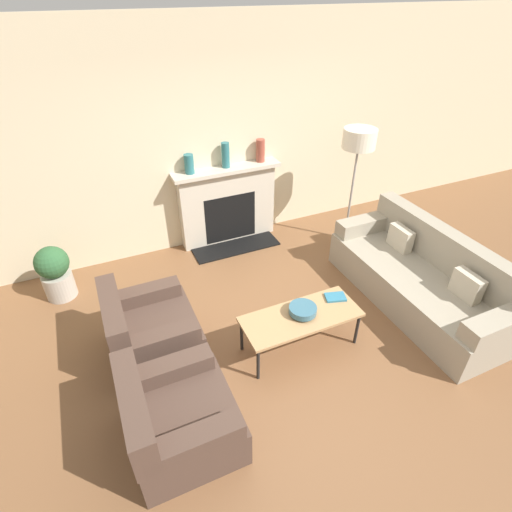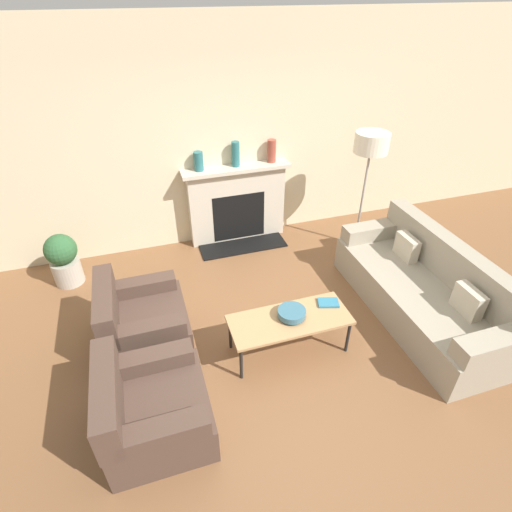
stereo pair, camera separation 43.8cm
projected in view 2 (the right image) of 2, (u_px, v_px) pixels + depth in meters
name	position (u px, v px, depth m)	size (l,w,h in m)	color
ground_plane	(284.00, 353.00, 4.08)	(18.00, 18.00, 0.00)	brown
wall_back	(221.00, 138.00, 5.17)	(18.00, 0.06, 2.90)	beige
fireplace	(237.00, 205.00, 5.62)	(1.48, 0.59, 1.10)	beige
couch	(424.00, 291.00, 4.41)	(0.88, 2.23, 0.86)	#9E937F
armchair_near	(151.00, 409.00, 3.24)	(0.83, 0.88, 0.76)	#4C382D
armchair_far	(141.00, 322.00, 4.06)	(0.83, 0.88, 0.76)	#4C382D
coffee_table	(290.00, 321.00, 3.91)	(1.19, 0.48, 0.43)	tan
bowl	(292.00, 313.00, 3.88)	(0.28, 0.28, 0.09)	#38667A
book	(328.00, 303.00, 4.06)	(0.24, 0.20, 0.02)	teal
floor_lamp	(370.00, 151.00, 4.99)	(0.43, 0.43, 1.61)	gray
mantel_vase_left	(199.00, 161.00, 5.12)	(0.12, 0.12, 0.25)	#28666B
mantel_vase_center_left	(236.00, 154.00, 5.22)	(0.10, 0.10, 0.33)	#28666B
mantel_vase_center_right	(272.00, 151.00, 5.35)	(0.12, 0.12, 0.30)	brown
potted_plant	(63.00, 259.00, 4.85)	(0.38, 0.38, 0.68)	#B2A899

